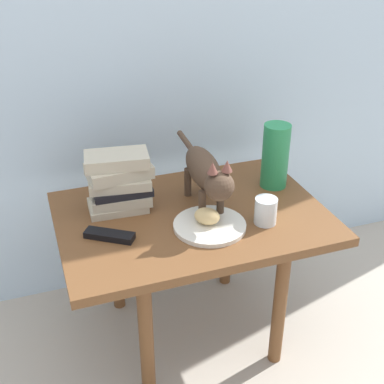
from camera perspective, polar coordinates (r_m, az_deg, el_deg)
The scene contains 9 objects.
ground_plane at distance 1.97m, azimuth -0.00°, elevation -14.95°, with size 6.00×6.00×0.00m, color #B2A899.
side_table at distance 1.69m, azimuth -0.00°, elevation -4.25°, with size 0.85×0.59×0.50m.
plate at distance 1.59m, azimuth 1.96°, elevation -3.72°, with size 0.22×0.22×0.01m, color silver.
bread_roll at distance 1.57m, azimuth 1.68°, elevation -2.68°, with size 0.08×0.06×0.05m, color #E0BC7A.
cat at distance 1.62m, azimuth 1.58°, elevation 2.16°, with size 0.10×0.48×0.23m.
book_stack at distance 1.66m, azimuth -8.04°, elevation 1.14°, with size 0.21×0.15×0.19m.
green_vase at distance 1.80m, azimuth 9.18°, elevation 3.95°, with size 0.09×0.09×0.23m, color #288C51.
candle_jar at distance 1.61m, azimuth 8.12°, elevation -2.22°, with size 0.07×0.07×0.08m.
tv_remote at distance 1.56m, azimuth -9.10°, elevation -4.74°, with size 0.15×0.04×0.02m, color black.
Camera 1 is at (-0.47, -1.33, 1.37)m, focal length 48.33 mm.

